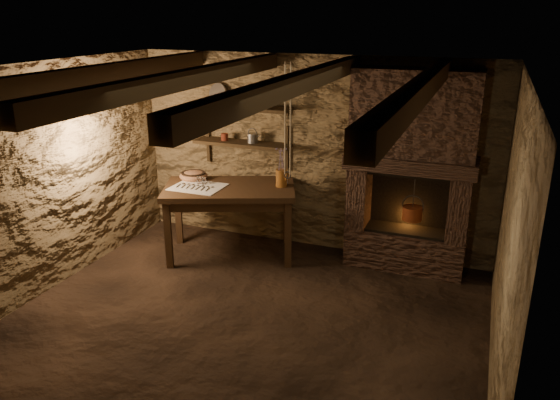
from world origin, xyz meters
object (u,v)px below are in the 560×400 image
at_px(wooden_bowl, 194,176).
at_px(red_pot, 412,212).
at_px(work_table, 230,218).
at_px(stoneware_jug, 282,170).
at_px(iron_stockpot, 250,99).

bearing_deg(wooden_bowl, red_pot, 5.41).
height_order(work_table, red_pot, red_pot).
bearing_deg(stoneware_jug, iron_stockpot, 145.83).
height_order(stoneware_jug, iron_stockpot, iron_stockpot).
height_order(wooden_bowl, red_pot, red_pot).
relative_size(work_table, stoneware_jug, 3.71).
height_order(work_table, stoneware_jug, stoneware_jug).
relative_size(work_table, wooden_bowl, 5.04).
height_order(stoneware_jug, red_pot, stoneware_jug).
distance_m(stoneware_jug, iron_stockpot, 0.96).
relative_size(work_table, red_pot, 3.27).
xyz_separation_m(wooden_bowl, red_pot, (2.67, 0.25, -0.22)).
height_order(iron_stockpot, red_pot, iron_stockpot).
bearing_deg(red_pot, work_table, -170.17).
distance_m(wooden_bowl, iron_stockpot, 1.18).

